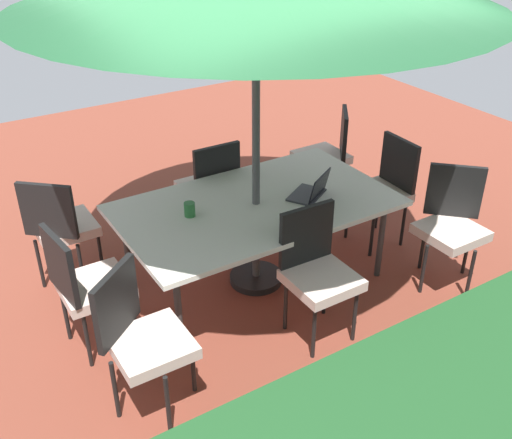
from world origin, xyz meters
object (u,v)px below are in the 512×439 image
(chair_southwest, at_px, (328,152))
(chair_south, at_px, (210,184))
(chair_west, at_px, (384,187))
(chair_north, at_px, (317,268))
(laptop, at_px, (311,191))
(dining_table, at_px, (256,208))
(chair_northwest, at_px, (452,222))
(cup, at_px, (190,209))
(chair_southeast, at_px, (61,224))
(chair_east, at_px, (85,283))
(chair_northeast, at_px, (141,335))

(chair_southwest, bearing_deg, chair_south, -52.36)
(chair_west, height_order, chair_north, same)
(chair_south, bearing_deg, chair_west, 147.20)
(chair_southwest, height_order, laptop, chair_southwest)
(dining_table, bearing_deg, chair_west, 178.10)
(chair_northwest, relative_size, cup, 8.91)
(chair_southeast, relative_size, cup, 8.91)
(chair_northwest, bearing_deg, chair_south, 174.03)
(chair_northwest, height_order, laptop, chair_northwest)
(chair_west, height_order, laptop, chair_west)
(chair_northwest, distance_m, laptop, 1.16)
(chair_east, xyz_separation_m, cup, (-0.88, -0.15, 0.25))
(cup, bearing_deg, chair_west, 175.79)
(chair_east, bearing_deg, dining_table, -94.65)
(chair_southwest, bearing_deg, chair_northwest, 35.95)
(chair_northwest, height_order, chair_southeast, same)
(chair_northwest, bearing_deg, laptop, -170.70)
(chair_southwest, xyz_separation_m, chair_west, (0.05, 0.89, 0.00))
(dining_table, distance_m, chair_northeast, 1.51)
(chair_northwest, xyz_separation_m, cup, (1.89, -0.89, 0.25))
(chair_east, xyz_separation_m, chair_north, (-1.45, 0.70, 0.00))
(chair_southwest, height_order, chair_south, same)
(dining_table, height_order, chair_northwest, chair_northwest)
(chair_east, height_order, chair_west, same)
(dining_table, height_order, chair_north, chair_north)
(chair_south, relative_size, cup, 8.91)
(chair_southwest, relative_size, chair_south, 1.00)
(chair_southwest, relative_size, chair_north, 1.00)
(chair_north, distance_m, chair_northeast, 1.33)
(chair_west, relative_size, chair_southeast, 1.00)
(chair_west, xyz_separation_m, chair_southeast, (2.65, -0.87, 0.00))
(dining_table, height_order, cup, cup)
(chair_northeast, bearing_deg, chair_southeast, 52.46)
(dining_table, bearing_deg, chair_north, 92.93)
(chair_east, relative_size, chair_southeast, 1.00)
(chair_west, bearing_deg, chair_southwest, 178.78)
(chair_southwest, bearing_deg, laptop, -7.33)
(chair_south, xyz_separation_m, chair_southeast, (1.35, -0.01, 0.00))
(laptop, bearing_deg, chair_east, -32.89)
(chair_northeast, bearing_deg, chair_east, 60.81)
(chair_east, height_order, chair_south, same)
(chair_south, height_order, chair_west, same)
(chair_north, distance_m, cup, 1.05)
(chair_northwest, height_order, chair_south, same)
(chair_east, height_order, laptop, chair_east)
(chair_east, distance_m, chair_northeast, 0.71)
(chair_northwest, relative_size, chair_southwest, 1.00)
(cup, bearing_deg, chair_north, 123.79)
(chair_southwest, height_order, chair_west, same)
(chair_west, height_order, chair_northeast, same)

